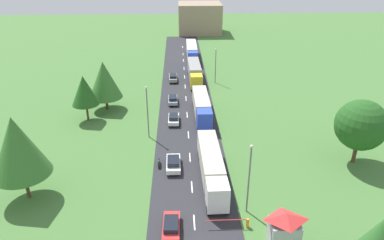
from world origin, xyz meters
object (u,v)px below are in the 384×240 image
Objects in this scene: truck_second at (202,106)px; truck_fourth at (192,51)px; tree_oak at (361,125)px; tree_pine at (17,146)px; barrier_gate at (240,222)px; distant_building at (200,18)px; motorcycle_courier at (159,162)px; car_fifth at (173,77)px; person_lead at (300,236)px; lamppost_third at (216,64)px; tree_maple at (382,239)px; lamppost_second at (147,109)px; car_third at (174,119)px; tree_elm at (84,90)px; tree_birch at (104,80)px; car_second at (173,163)px; guard_booth at (284,229)px; car_fourth at (173,99)px; truck_third at (195,72)px; car_lead at (171,226)px; truck_lead at (212,166)px; person_second at (277,237)px; lamppost_lead at (249,176)px.

truck_fourth is (-0.28, 35.98, 0.14)m from truck_second.
tree_oak is 0.86× the size of tree_pine.
distant_building is at bearing 89.16° from barrier_gate.
distant_building is (10.49, 84.49, 4.37)m from motorcycle_courier.
car_fifth is 42.85m from tree_oak.
lamppost_third is at bearing 94.57° from person_lead.
tree_maple reaches higher than barrier_gate.
lamppost_second reaches higher than tree_maple.
car_third is 2.47× the size of person_lead.
tree_elm is at bearing -142.72° from lamppost_third.
tree_birch is 5.26m from tree_elm.
car_second is at bearing 17.64° from tree_pine.
motorcycle_courier is 28.07m from tree_maple.
tree_maple is at bearing -62.20° from car_third.
guard_booth is 0.47× the size of tree_elm.
car_second is 22.41m from car_fourth.
car_lead is at bearing -95.61° from truck_third.
truck_lead is 17.54m from car_third.
person_second is at bearing -58.43° from lamppost_second.
truck_second is 30.71m from person_second.
motorcycle_courier is at bearing -97.23° from truck_fourth.
car_lead reaches higher than car_fourth.
lamppost_lead is 33.63m from tree_elm.
tree_oak reaches higher than tree_maple.
person_lead reaches higher than car_lead.
car_third is 14.59m from tree_birch.
distant_building is at bearing 94.83° from tree_maple.
truck_third is 55.54m from tree_maple.
lamppost_lead reaches higher than person_second.
car_fifth is (-0.17, 47.01, 0.03)m from car_lead.
car_third is (-4.50, -20.97, -1.33)m from truck_third.
tree_oak reaches higher than car_lead.
barrier_gate is 6.08m from person_lead.
guard_booth is 99.29m from distant_building.
car_third is (-0.05, 13.88, -0.03)m from car_second.
barrier_gate is 0.58× the size of tree_elm.
truck_third is at bearing 99.59° from person_lead.
lamppost_third is (8.94, 19.69, 3.48)m from car_third.
lamppost_third is at bearing 87.72° from barrier_gate.
barrier_gate is at bearing 156.80° from person_lead.
car_lead is 11.38m from guard_booth.
car_lead is 2.23× the size of motorcycle_courier.
person_lead is at bearing -54.27° from truck_lead.
tree_oak is (25.13, -34.37, 4.85)m from car_fifth.
truck_lead is at bearing 6.53° from tree_pine.
tree_pine reaches higher than tree_birch.
person_second is 21.19m from tree_oak.
tree_oak is (13.81, 14.68, 3.81)m from guard_booth.
person_lead is at bearing -75.29° from truck_second.
truck_lead is 8.54× the size of person_lead.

